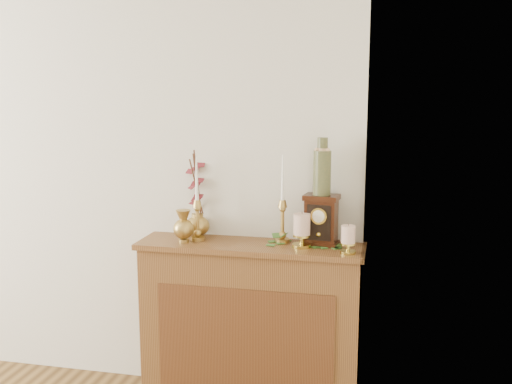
% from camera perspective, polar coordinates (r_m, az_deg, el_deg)
% --- Properties ---
extents(console_shelf, '(1.24, 0.34, 0.93)m').
position_cam_1_polar(console_shelf, '(3.43, -0.54, -12.93)').
color(console_shelf, brown).
rests_on(console_shelf, ground).
extents(candlestick_left, '(0.08, 0.08, 0.46)m').
position_cam_1_polar(candlestick_left, '(3.33, -5.61, -2.03)').
color(candlestick_left, tan).
rests_on(candlestick_left, console_shelf).
extents(candlestick_center, '(0.08, 0.08, 0.48)m').
position_cam_1_polar(candlestick_center, '(3.27, 2.54, -2.11)').
color(candlestick_center, tan).
rests_on(candlestick_center, console_shelf).
extents(bud_vase, '(0.11, 0.11, 0.18)m').
position_cam_1_polar(bud_vase, '(3.29, -6.93, -3.29)').
color(bud_vase, tan).
rests_on(bud_vase, console_shelf).
extents(ginger_jar, '(0.20, 0.22, 0.50)m').
position_cam_1_polar(ginger_jar, '(3.42, -5.64, -0.45)').
color(ginger_jar, tan).
rests_on(ginger_jar, console_shelf).
extents(pillar_candle_left, '(0.10, 0.10, 0.19)m').
position_cam_1_polar(pillar_candle_left, '(3.18, 4.39, -3.51)').
color(pillar_candle_left, gold).
rests_on(pillar_candle_left, console_shelf).
extents(pillar_candle_right, '(0.08, 0.08, 0.16)m').
position_cam_1_polar(pillar_candle_right, '(3.09, 8.77, -4.35)').
color(pillar_candle_right, gold).
rests_on(pillar_candle_right, console_shelf).
extents(ivy_garland, '(0.34, 0.18, 0.07)m').
position_cam_1_polar(ivy_garland, '(3.22, 4.72, -4.97)').
color(ivy_garland, '#3A6928').
rests_on(ivy_garland, console_shelf).
extents(mantel_clock, '(0.20, 0.15, 0.27)m').
position_cam_1_polar(mantel_clock, '(3.23, 6.22, -2.70)').
color(mantel_clock, '#35170A').
rests_on(mantel_clock, console_shelf).
extents(ceramic_vase, '(0.09, 0.09, 0.31)m').
position_cam_1_polar(ceramic_vase, '(3.19, 6.32, 2.16)').
color(ceramic_vase, '#1B3628').
rests_on(ceramic_vase, mantel_clock).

